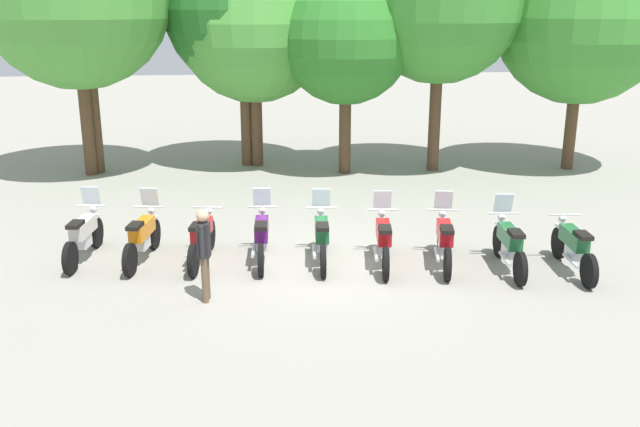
{
  "coord_description": "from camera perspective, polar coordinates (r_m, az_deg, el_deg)",
  "views": [
    {
      "loc": [
        -1.27,
        -12.81,
        4.92
      ],
      "look_at": [
        0.0,
        0.5,
        0.9
      ],
      "focal_mm": 38.8,
      "sensor_mm": 36.0,
      "label": 1
    }
  ],
  "objects": [
    {
      "name": "ground_plane",
      "position": [
        13.78,
        0.2,
        -4.18
      ],
      "size": [
        80.0,
        80.0,
        0.0
      ],
      "primitive_type": "plane",
      "color": "gray"
    },
    {
      "name": "motorcycle_0",
      "position": [
        14.67,
        -18.92,
        -1.67
      ],
      "size": [
        0.64,
        2.19,
        1.37
      ],
      "rotation": [
        0.0,
        0.0,
        1.46
      ],
      "color": "black",
      "rests_on": "ground_plane"
    },
    {
      "name": "motorcycle_1",
      "position": [
        14.24,
        -14.44,
        -1.83
      ],
      "size": [
        0.7,
        2.18,
        1.37
      ],
      "rotation": [
        0.0,
        0.0,
        1.41
      ],
      "color": "black",
      "rests_on": "ground_plane"
    },
    {
      "name": "motorcycle_2",
      "position": [
        13.94,
        -9.72,
        -1.99
      ],
      "size": [
        0.69,
        2.18,
        0.99
      ],
      "rotation": [
        0.0,
        0.0,
        1.42
      ],
      "color": "black",
      "rests_on": "ground_plane"
    },
    {
      "name": "motorcycle_3",
      "position": [
        13.84,
        -4.84,
        -1.88
      ],
      "size": [
        0.62,
        2.19,
        1.37
      ],
      "rotation": [
        0.0,
        0.0,
        1.53
      ],
      "color": "black",
      "rests_on": "ground_plane"
    },
    {
      "name": "motorcycle_4",
      "position": [
        13.74,
        0.14,
        -1.96
      ],
      "size": [
        0.62,
        2.19,
        1.37
      ],
      "rotation": [
        0.0,
        0.0,
        1.51
      ],
      "color": "black",
      "rests_on": "ground_plane"
    },
    {
      "name": "motorcycle_5",
      "position": [
        13.65,
        5.24,
        -2.16
      ],
      "size": [
        0.65,
        2.19,
        1.37
      ],
      "rotation": [
        0.0,
        0.0,
        1.45
      ],
      "color": "black",
      "rests_on": "ground_plane"
    },
    {
      "name": "motorcycle_6",
      "position": [
        13.79,
        10.21,
        -2.16
      ],
      "size": [
        0.73,
        2.17,
        1.37
      ],
      "rotation": [
        0.0,
        0.0,
        1.39
      ],
      "color": "black",
      "rests_on": "ground_plane"
    },
    {
      "name": "motorcycle_7",
      "position": [
        13.84,
        15.33,
        -2.44
      ],
      "size": [
        0.62,
        2.19,
        1.37
      ],
      "rotation": [
        0.0,
        0.0,
        1.48
      ],
      "color": "black",
      "rests_on": "ground_plane"
    },
    {
      "name": "motorcycle_8",
      "position": [
        14.1,
        20.17,
        -2.59
      ],
      "size": [
        0.62,
        2.19,
        0.99
      ],
      "rotation": [
        0.0,
        0.0,
        1.5
      ],
      "color": "black",
      "rests_on": "ground_plane"
    },
    {
      "name": "person_0",
      "position": [
        11.95,
        -9.53,
        -2.82
      ],
      "size": [
        0.24,
        0.41,
        1.66
      ],
      "rotation": [
        0.0,
        0.0,
        6.16
      ],
      "color": "brown",
      "rests_on": "ground_plane"
    },
    {
      "name": "tree_1",
      "position": [
        21.88,
        -18.75,
        14.34
      ],
      "size": [
        3.52,
        3.52,
        6.11
      ],
      "color": "brown",
      "rests_on": "ground_plane"
    },
    {
      "name": "tree_2",
      "position": [
        21.98,
        -6.38,
        16.35
      ],
      "size": [
        4.84,
        4.84,
        7.24
      ],
      "color": "brown",
      "rests_on": "ground_plane"
    },
    {
      "name": "tree_3",
      "position": [
        21.87,
        -5.46,
        15.39
      ],
      "size": [
        4.84,
        4.84,
        6.86
      ],
      "color": "brown",
      "rests_on": "ground_plane"
    },
    {
      "name": "tree_4",
      "position": [
        20.8,
        2.15,
        14.31
      ],
      "size": [
        3.94,
        3.94,
        6.03
      ],
      "color": "brown",
      "rests_on": "ground_plane"
    },
    {
      "name": "tree_6",
      "position": [
        22.7,
        20.82,
        14.85
      ],
      "size": [
        5.13,
        5.13,
        7.16
      ],
      "color": "brown",
      "rests_on": "ground_plane"
    }
  ]
}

